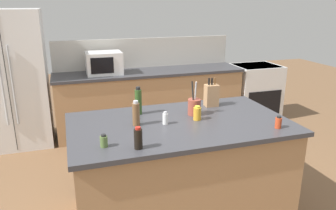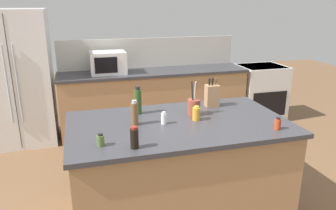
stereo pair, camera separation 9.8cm
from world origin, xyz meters
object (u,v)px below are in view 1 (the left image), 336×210
olive_oil_bottle (138,101)px  pepper_grinder (136,114)px  salt_shaker (165,118)px  refrigerator (12,80)px  spice_jar_paprika (278,123)px  utensil_crock (194,106)px  range_oven (254,91)px  microwave (104,63)px  soy_sauce_bottle (138,138)px  honey_jar (197,113)px  spice_jar_oregano (104,141)px  knife_block (211,95)px

olive_oil_bottle → pepper_grinder: bearing=-106.7°
salt_shaker → olive_oil_bottle: 0.37m
refrigerator → salt_shaker: size_ratio=16.68×
spice_jar_paprika → refrigerator: bearing=132.0°
spice_jar_paprika → utensil_crock: bearing=135.9°
utensil_crock → range_oven: bearing=46.3°
utensil_crock → spice_jar_paprika: bearing=-44.1°
utensil_crock → spice_jar_paprika: 0.76m
spice_jar_paprika → pepper_grinder: bearing=159.2°
microwave → soy_sauce_bottle: microwave is taller
soy_sauce_bottle → salt_shaker: bearing=51.2°
soy_sauce_bottle → pepper_grinder: 0.47m
honey_jar → olive_oil_bottle: 0.56m
honey_jar → spice_jar_paprika: size_ratio=1.24×
honey_jar → salt_shaker: honey_jar is taller
microwave → olive_oil_bottle: 1.88m
salt_shaker → spice_jar_paprika: (0.87, -0.37, -0.00)m
refrigerator → spice_jar_oregano: refrigerator is taller
microwave → honey_jar: size_ratio=3.88×
microwave → knife_block: 2.04m
spice_jar_paprika → honey_jar: bearing=145.8°
microwave → salt_shaker: bearing=-83.6°
honey_jar → range_oven: bearing=47.8°
olive_oil_bottle → refrigerator: bearing=124.7°
refrigerator → microwave: (1.25, -0.05, 0.17)m
honey_jar → pepper_grinder: 0.55m
microwave → honey_jar: 2.26m
utensil_crock → olive_oil_bottle: (-0.49, 0.18, 0.04)m
refrigerator → range_oven: bearing=-0.8°
knife_block → pepper_grinder: knife_block is taller
refrigerator → olive_oil_bottle: bearing=-55.3°
honey_jar → spice_jar_paprika: 0.69m
soy_sauce_bottle → utensil_crock: bearing=40.5°
utensil_crock → pepper_grinder: size_ratio=1.46×
range_oven → pepper_grinder: bearing=-139.6°
knife_block → salt_shaker: size_ratio=2.60×
spice_jar_paprika → range_oven: bearing=61.2°
utensil_crock → spice_jar_oregano: utensil_crock is taller
soy_sauce_bottle → salt_shaker: 0.53m
refrigerator → soy_sauce_bottle: bearing=-66.4°
honey_jar → pepper_grinder: size_ratio=0.60×
microwave → honey_jar: microwave is taller
knife_block → soy_sauce_bottle: (-0.92, -0.76, -0.04)m
spice_jar_oregano → pepper_grinder: bearing=48.2°
salt_shaker → olive_oil_bottle: size_ratio=0.42×
pepper_grinder → olive_oil_bottle: size_ratio=0.83×
spice_jar_oregano → soy_sauce_bottle: bearing=-24.3°
honey_jar → salt_shaker: bearing=-177.3°
spice_jar_paprika → spice_jar_oregano: bearing=177.3°
spice_jar_paprika → pepper_grinder: size_ratio=0.48×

